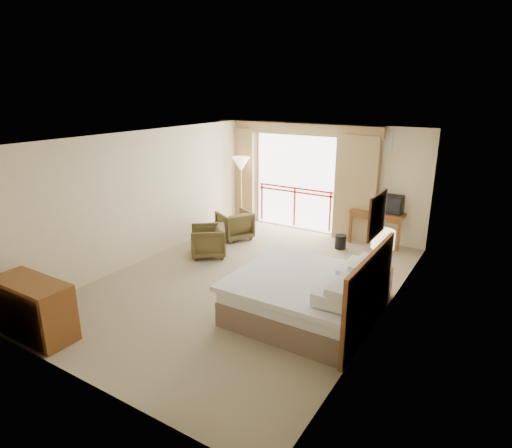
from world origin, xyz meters
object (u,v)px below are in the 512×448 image
Objects in this scene: tv at (393,204)px; side_table at (215,231)px; armchair_far at (235,238)px; bed at (308,295)px; nightstand at (378,284)px; armchair_near at (209,255)px; floor_lamp at (241,167)px; table_lamp at (383,240)px; desk at (379,218)px; dresser at (33,309)px; wastebasket at (340,242)px.

side_table is (-3.46, -2.10, -0.66)m from tv.
bed is at bearing 79.44° from armchair_far.
nightstand is 0.74× the size of armchair_near.
floor_lamp reaches higher than tv.
bed is at bearing 28.50° from armchair_near.
table_lamp reaches higher than tv.
armchair_near is 0.41× the size of floor_lamp.
armchair_far is (-3.04, -1.51, -0.62)m from desk.
dresser is (-3.17, -2.58, 0.06)m from bed.
side_table is at bearing -152.41° from wastebasket.
armchair_far is (-3.12, 2.51, -0.38)m from bed.
nightstand is 2.43m from wastebasket.
dresser reaches higher than desk.
tv is at bearing 40.35° from wastebasket.
desk is at bearing 91.17° from bed.
table_lamp is at bearing 59.41° from bed.
nightstand is at bearing 47.27° from dresser.
side_table is at bearing -77.10° from floor_lamp.
floor_lamp is at bearing 135.47° from bed.
desk is (-0.84, 2.73, -0.44)m from table_lamp.
bed is 4.02m from desk.
armchair_near is (-3.72, -0.02, -1.06)m from table_lamp.
bed is 1.74× the size of desk.
tv is at bearing 91.80° from armchair_near.
wastebasket is (-0.59, -0.82, -0.46)m from desk.
side_table reaches higher than wastebasket.
armchair_far is at bearing 79.56° from side_table.
table_lamp is at bearing -27.55° from floor_lamp.
desk is 4.03m from armchair_near.
side_table is 0.27× the size of floor_lamp.
dresser is at bearing -113.31° from wastebasket.
bed is 4.33× the size of side_table.
desk is 0.94× the size of dresser.
armchair_far is 1.95m from floor_lamp.
floor_lamp is (-0.67, 2.31, 1.56)m from armchair_near.
floor_lamp is (-3.55, -0.44, 0.94)m from desk.
armchair_far is at bearing -165.62° from tv.
armchair_far is at bearing 161.23° from nightstand.
tv is (0.22, 3.96, 0.62)m from bed.
bed is 3.19× the size of table_lamp.
floor_lamp reaches higher than armchair_far.
desk is 1.66× the size of armchair_near.
bed is 1.64m from table_lamp.
nightstand is 0.42× the size of dresser.
armchair_far is at bearing 148.59° from armchair_near.
nightstand is at bearing -28.06° from floor_lamp.
side_table is (-0.27, 0.59, 0.34)m from armchair_near.
bed is 4.02m from armchair_far.
wastebasket is at bearing 69.77° from dresser.
bed reaches higher than wastebasket.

